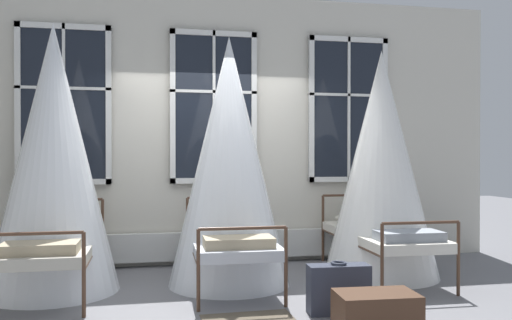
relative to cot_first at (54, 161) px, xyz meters
name	(u,v)px	position (x,y,z in m)	size (l,w,h in m)	color
ground	(228,287)	(1.82, -0.15, -1.36)	(21.89, 21.89, 0.00)	slate
back_wall_with_windows	(213,129)	(1.82, 1.18, 0.41)	(7.89, 0.10, 3.56)	beige
window_bank	(214,166)	(1.82, 1.06, -0.07)	(4.87, 0.10, 2.99)	black
cot_first	(54,161)	(0.00, 0.00, 0.00)	(1.34, 2.00, 2.82)	#4C3323
cot_second	(229,164)	(1.85, -0.04, -0.03)	(1.34, 2.02, 2.75)	#4C3323
cot_third	(381,167)	(3.67, 0.00, -0.07)	(1.34, 2.02, 2.67)	#4C3323
suitcase_dark	(339,289)	(2.65, -1.32, -1.14)	(0.57, 0.24, 0.47)	#2D3342
travel_trunk	(376,313)	(2.75, -1.91, -1.20)	(0.64, 0.40, 0.33)	#472D1E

